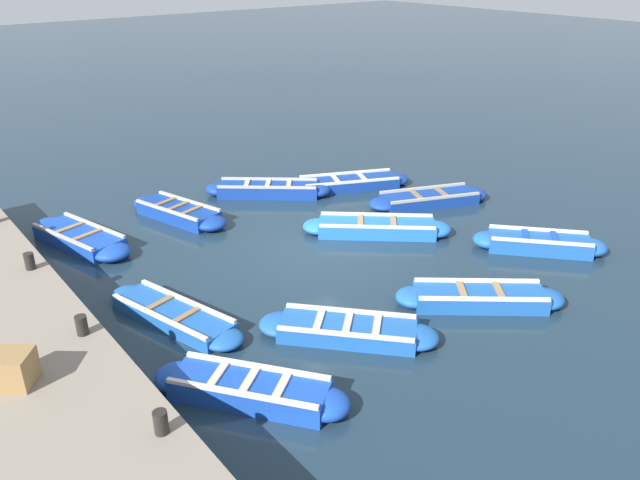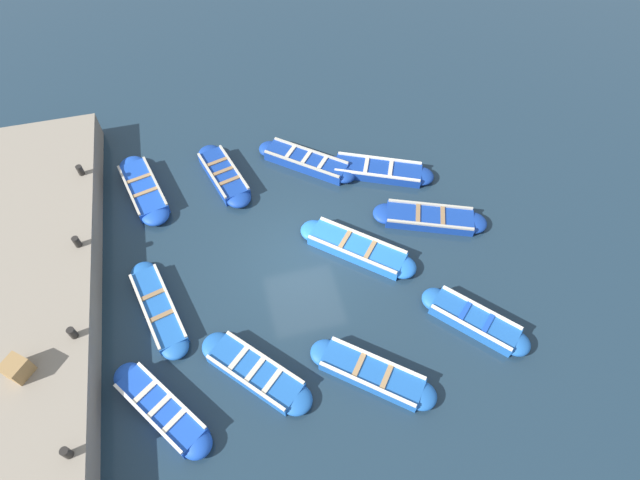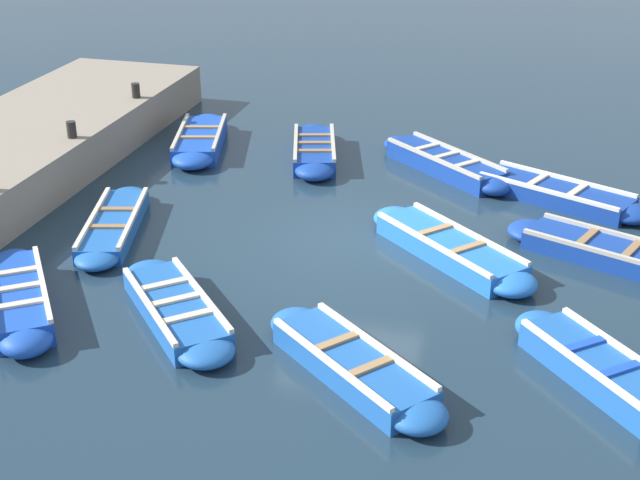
{
  "view_description": "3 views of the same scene",
  "coord_description": "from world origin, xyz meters",
  "px_view_note": "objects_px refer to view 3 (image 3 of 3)",
  "views": [
    {
      "loc": [
        -8.87,
        -11.05,
        6.92
      ],
      "look_at": [
        0.09,
        0.24,
        0.18
      ],
      "focal_mm": 35.0,
      "sensor_mm": 36.0,
      "label": 1
    },
    {
      "loc": [
        -1.65,
        -8.76,
        12.97
      ],
      "look_at": [
        0.67,
        0.39,
        0.34
      ],
      "focal_mm": 28.0,
      "sensor_mm": 36.0,
      "label": 2
    },
    {
      "loc": [
        3.25,
        -14.34,
        7.09
      ],
      "look_at": [
        -0.46,
        -0.67,
        0.33
      ],
      "focal_mm": 50.0,
      "sensor_mm": 36.0,
      "label": 3
    }
  ],
  "objects_px": {
    "boat_alongside": "(607,252)",
    "boat_broadside": "(19,298)",
    "bollard_mid_south": "(72,130)",
    "boat_inner_gap": "(352,365)",
    "boat_centre": "(555,193)",
    "boat_stern_in": "(200,140)",
    "boat_tucked": "(449,248)",
    "boat_mid_row": "(114,225)",
    "boat_outer_right": "(599,369)",
    "boat_bow_out": "(314,151)",
    "boat_outer_left": "(445,164)",
    "bollard_south": "(136,90)",
    "boat_end_of_row": "(176,309)"
  },
  "relations": [
    {
      "from": "boat_bow_out",
      "to": "boat_alongside",
      "type": "height_order",
      "value": "boat_bow_out"
    },
    {
      "from": "boat_tucked",
      "to": "bollard_mid_south",
      "type": "relative_size",
      "value": 10.07
    },
    {
      "from": "boat_end_of_row",
      "to": "boat_stern_in",
      "type": "height_order",
      "value": "boat_stern_in"
    },
    {
      "from": "boat_tucked",
      "to": "boat_alongside",
      "type": "bearing_deg",
      "value": 12.64
    },
    {
      "from": "boat_broadside",
      "to": "bollard_south",
      "type": "distance_m",
      "value": 8.57
    },
    {
      "from": "boat_alongside",
      "to": "boat_broadside",
      "type": "relative_size",
      "value": 1.17
    },
    {
      "from": "boat_inner_gap",
      "to": "boat_outer_left",
      "type": "bearing_deg",
      "value": 89.02
    },
    {
      "from": "boat_broadside",
      "to": "boat_stern_in",
      "type": "relative_size",
      "value": 0.88
    },
    {
      "from": "boat_inner_gap",
      "to": "boat_tucked",
      "type": "bearing_deg",
      "value": 78.77
    },
    {
      "from": "boat_mid_row",
      "to": "boat_outer_right",
      "type": "bearing_deg",
      "value": -17.05
    },
    {
      "from": "boat_centre",
      "to": "boat_inner_gap",
      "type": "height_order",
      "value": "boat_inner_gap"
    },
    {
      "from": "boat_mid_row",
      "to": "bollard_mid_south",
      "type": "height_order",
      "value": "bollard_mid_south"
    },
    {
      "from": "boat_mid_row",
      "to": "boat_broadside",
      "type": "bearing_deg",
      "value": -91.74
    },
    {
      "from": "boat_inner_gap",
      "to": "boat_end_of_row",
      "type": "distance_m",
      "value": 3.12
    },
    {
      "from": "boat_centre",
      "to": "bollard_mid_south",
      "type": "distance_m",
      "value": 10.12
    },
    {
      "from": "boat_bow_out",
      "to": "boat_alongside",
      "type": "bearing_deg",
      "value": -29.75
    },
    {
      "from": "boat_alongside",
      "to": "boat_end_of_row",
      "type": "xyz_separation_m",
      "value": [
        -6.51,
        -3.85,
        0.0
      ]
    },
    {
      "from": "boat_inner_gap",
      "to": "boat_mid_row",
      "type": "xyz_separation_m",
      "value": [
        -5.42,
        3.45,
        -0.03
      ]
    },
    {
      "from": "boat_bow_out",
      "to": "boat_stern_in",
      "type": "bearing_deg",
      "value": 179.96
    },
    {
      "from": "boat_end_of_row",
      "to": "boat_bow_out",
      "type": "bearing_deg",
      "value": 88.82
    },
    {
      "from": "boat_centre",
      "to": "boat_tucked",
      "type": "height_order",
      "value": "boat_tucked"
    },
    {
      "from": "bollard_mid_south",
      "to": "boat_inner_gap",
      "type": "bearing_deg",
      "value": -37.42
    },
    {
      "from": "boat_tucked",
      "to": "boat_mid_row",
      "type": "distance_m",
      "value": 6.26
    },
    {
      "from": "boat_bow_out",
      "to": "bollard_south",
      "type": "relative_size",
      "value": 9.99
    },
    {
      "from": "boat_outer_left",
      "to": "boat_stern_in",
      "type": "bearing_deg",
      "value": 179.33
    },
    {
      "from": "boat_tucked",
      "to": "boat_end_of_row",
      "type": "relative_size",
      "value": 1.1
    },
    {
      "from": "boat_bow_out",
      "to": "boat_mid_row",
      "type": "relative_size",
      "value": 0.95
    },
    {
      "from": "boat_end_of_row",
      "to": "bollard_mid_south",
      "type": "distance_m",
      "value": 6.64
    },
    {
      "from": "boat_outer_left",
      "to": "boat_bow_out",
      "type": "height_order",
      "value": "boat_outer_left"
    },
    {
      "from": "boat_bow_out",
      "to": "boat_mid_row",
      "type": "bearing_deg",
      "value": -117.9
    },
    {
      "from": "boat_outer_left",
      "to": "boat_tucked",
      "type": "height_order",
      "value": "boat_outer_left"
    },
    {
      "from": "boat_centre",
      "to": "boat_stern_in",
      "type": "relative_size",
      "value": 1.08
    },
    {
      "from": "boat_bow_out",
      "to": "bollard_south",
      "type": "height_order",
      "value": "bollard_south"
    },
    {
      "from": "boat_broadside",
      "to": "boat_outer_right",
      "type": "distance_m",
      "value": 8.84
    },
    {
      "from": "boat_stern_in",
      "to": "boat_outer_right",
      "type": "xyz_separation_m",
      "value": [
        8.97,
        -7.53,
        0.01
      ]
    },
    {
      "from": "boat_bow_out",
      "to": "bollard_mid_south",
      "type": "bearing_deg",
      "value": -150.15
    },
    {
      "from": "boat_mid_row",
      "to": "boat_outer_right",
      "type": "height_order",
      "value": "boat_outer_right"
    },
    {
      "from": "boat_mid_row",
      "to": "boat_stern_in",
      "type": "height_order",
      "value": "boat_stern_in"
    },
    {
      "from": "boat_centre",
      "to": "boat_alongside",
      "type": "relative_size",
      "value": 1.04
    },
    {
      "from": "boat_alongside",
      "to": "boat_centre",
      "type": "bearing_deg",
      "value": 111.03
    },
    {
      "from": "boat_outer_left",
      "to": "boat_end_of_row",
      "type": "bearing_deg",
      "value": -113.02
    },
    {
      "from": "boat_alongside",
      "to": "bollard_mid_south",
      "type": "distance_m",
      "value": 11.02
    },
    {
      "from": "boat_bow_out",
      "to": "boat_stern_in",
      "type": "height_order",
      "value": "boat_stern_in"
    },
    {
      "from": "boat_stern_in",
      "to": "boat_alongside",
      "type": "bearing_deg",
      "value": -21.68
    },
    {
      "from": "bollard_mid_south",
      "to": "bollard_south",
      "type": "xyz_separation_m",
      "value": [
        0.0,
        3.05,
        0.0
      ]
    },
    {
      "from": "boat_inner_gap",
      "to": "bollard_south",
      "type": "height_order",
      "value": "bollard_south"
    },
    {
      "from": "boat_alongside",
      "to": "boat_outer_right",
      "type": "distance_m",
      "value": 3.89
    },
    {
      "from": "boat_centre",
      "to": "boat_mid_row",
      "type": "bearing_deg",
      "value": -154.89
    },
    {
      "from": "boat_outer_left",
      "to": "boat_tucked",
      "type": "xyz_separation_m",
      "value": [
        0.67,
        -4.17,
        -0.01
      ]
    },
    {
      "from": "boat_outer_left",
      "to": "boat_mid_row",
      "type": "height_order",
      "value": "boat_outer_left"
    }
  ]
}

